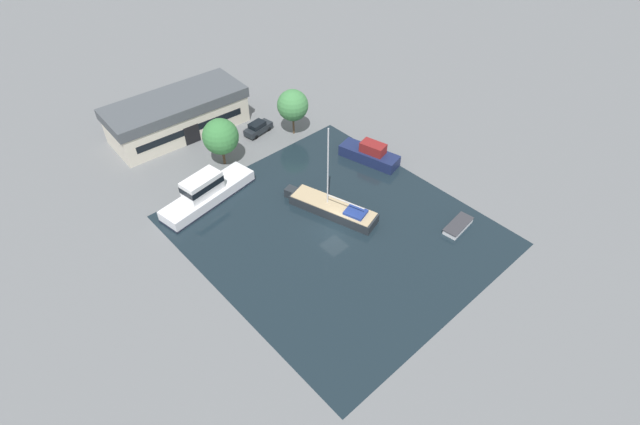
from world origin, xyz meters
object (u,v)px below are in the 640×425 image
Objects in this scene: quay_tree_near_building at (221,137)px; sailboat_moored at (332,208)px; motor_cruiser at (206,192)px; cabin_boat at (370,154)px; small_dinghy at (458,226)px; parked_car at (258,128)px; warehouse_building at (177,115)px; quay_tree_by_water at (293,105)px.

quay_tree_near_building is 0.55× the size of sailboat_moored.
motor_cruiser reaches higher than cabin_boat.
small_dinghy is at bearing -65.84° from quay_tree_near_building.
parked_car is 16.33m from cabin_boat.
parked_car is at bearing 62.19° from sailboat_moored.
motor_cruiser is 21.23m from cabin_boat.
warehouse_building is at bearing -167.89° from small_dinghy.
quay_tree_near_building is 1.51× the size of small_dinghy.
quay_tree_by_water is 0.56× the size of sailboat_moored.
quay_tree_near_building is at bearing -162.12° from small_dinghy.
cabin_boat is at bearing -40.45° from quay_tree_near_building.
warehouse_building is 26.89m from cabin_boat.
quay_tree_by_water is 17.58m from sailboat_moored.
quay_tree_near_building is at bearing -85.37° from warehouse_building.
warehouse_building is 4.35× the size of parked_car.
warehouse_building is 16.24m from motor_cruiser.
quay_tree_by_water is 1.55× the size of small_dinghy.
parked_car is 0.38× the size of sailboat_moored.
quay_tree_by_water reaches higher than cabin_boat.
warehouse_building is 3.00× the size of quay_tree_near_building.
sailboat_moored is 2.77× the size of small_dinghy.
parked_car is 19.23m from sailboat_moored.
quay_tree_by_water reaches higher than parked_car.
sailboat_moored reaches higher than quay_tree_by_water.
quay_tree_by_water is 17.59m from motor_cruiser.
small_dinghy is (12.60, -37.89, -2.29)m from warehouse_building.
quay_tree_near_building is at bearing -79.22° from parked_car.
warehouse_building is 15.97m from quay_tree_by_water.
parked_car is (7.76, -7.70, -1.77)m from warehouse_building.
sailboat_moored reaches higher than warehouse_building.
warehouse_building is at bearing 91.51° from quay_tree_near_building.
parked_car is at bearing -41.63° from warehouse_building.
warehouse_building is 4.54× the size of small_dinghy.
small_dinghy is (8.54, -11.32, -0.35)m from sailboat_moored.
quay_tree_by_water is 6.07m from parked_car.
warehouse_building is 1.64× the size of sailboat_moored.
warehouse_building is 1.52× the size of motor_cruiser.
cabin_boat reaches higher than parked_car.
parked_car is (-3.64, 3.34, -3.54)m from quay_tree_by_water.
quay_tree_near_building is (0.27, -10.41, 1.46)m from warehouse_building.
warehouse_building is at bearing 81.99° from sailboat_moored.
quay_tree_near_building reaches higher than cabin_boat.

